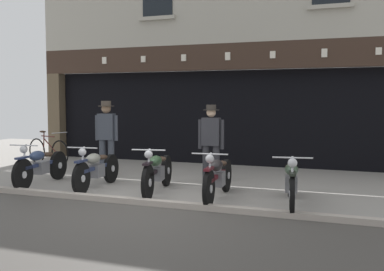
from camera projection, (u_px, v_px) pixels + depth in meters
ground at (113, 222)px, 6.95m from camera, size 23.65×22.00×0.18m
shop_facade at (245, 102)px, 14.26m from camera, size 11.95×4.42×6.41m
motorcycle_left at (41, 165)px, 9.75m from camera, size 0.62×1.98×0.92m
motorcycle_center_left at (97, 168)px, 9.35m from camera, size 0.62×1.95×0.91m
motorcycle_center at (158, 171)px, 8.92m from camera, size 0.65×2.06×0.92m
motorcycle_center_right at (218, 176)px, 8.36m from camera, size 0.62×2.07×0.91m
motorcycle_right at (291, 181)px, 7.85m from camera, size 0.64×2.07×0.92m
salesman_left at (107, 134)px, 10.92m from camera, size 0.55×0.37×1.77m
shopkeeper_center at (211, 140)px, 9.82m from camera, size 0.56×0.34×1.69m
advert_board_near at (139, 102)px, 13.75m from camera, size 0.80×0.03×1.00m
leaning_bicycle at (48, 151)px, 12.90m from camera, size 1.69×0.63×0.95m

